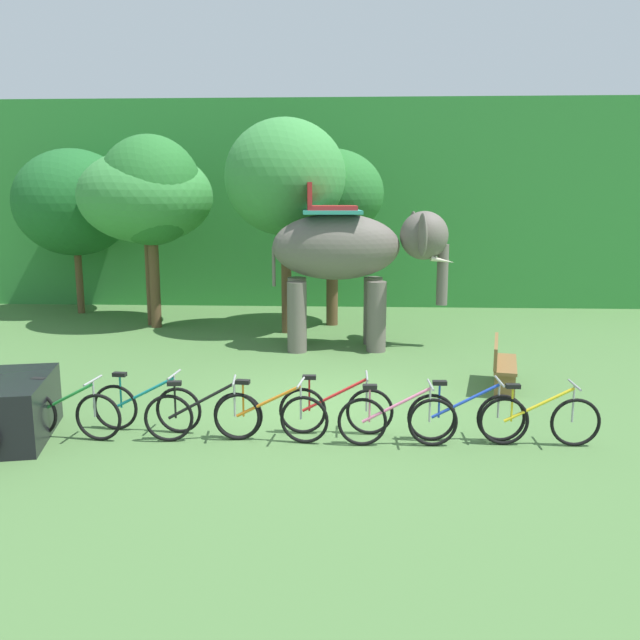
{
  "coord_description": "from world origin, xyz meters",
  "views": [
    {
      "loc": [
        0.41,
        -10.77,
        3.55
      ],
      "look_at": [
        -0.16,
        1.0,
        1.3
      ],
      "focal_mm": 37.43,
      "sensor_mm": 36.0,
      "label": 1
    }
  ],
  "objects_px": {
    "bike_green": "(66,413)",
    "bike_red": "(336,409)",
    "tree_center_right": "(285,178)",
    "bike_blue": "(466,416)",
    "tree_center": "(74,203)",
    "tree_far_left": "(332,194)",
    "bike_yellow": "(539,420)",
    "wooden_bench": "(502,362)",
    "elephant": "(351,253)",
    "bike_black": "(203,415)",
    "tree_center_left": "(146,197)",
    "bike_pink": "(397,420)",
    "tree_right": "(150,191)",
    "bike_orange": "(270,416)",
    "bike_teal": "(146,407)"
  },
  "relations": [
    {
      "from": "elephant",
      "to": "bike_blue",
      "type": "bearing_deg",
      "value": -73.96
    },
    {
      "from": "bike_green",
      "to": "bike_blue",
      "type": "relative_size",
      "value": 1.0
    },
    {
      "from": "tree_center_left",
      "to": "tree_center_right",
      "type": "relative_size",
      "value": 0.87
    },
    {
      "from": "elephant",
      "to": "bike_red",
      "type": "height_order",
      "value": "elephant"
    },
    {
      "from": "bike_green",
      "to": "bike_black",
      "type": "xyz_separation_m",
      "value": [
        2.02,
        0.01,
        0.0
      ]
    },
    {
      "from": "bike_yellow",
      "to": "bike_red",
      "type": "bearing_deg",
      "value": 173.51
    },
    {
      "from": "bike_teal",
      "to": "bike_orange",
      "type": "relative_size",
      "value": 1.0
    },
    {
      "from": "bike_green",
      "to": "bike_red",
      "type": "bearing_deg",
      "value": 5.62
    },
    {
      "from": "elephant",
      "to": "bike_yellow",
      "type": "xyz_separation_m",
      "value": [
        2.71,
        -6.02,
        -1.82
      ]
    },
    {
      "from": "bike_teal",
      "to": "bike_blue",
      "type": "height_order",
      "value": "same"
    },
    {
      "from": "elephant",
      "to": "bike_green",
      "type": "height_order",
      "value": "elephant"
    },
    {
      "from": "elephant",
      "to": "bike_black",
      "type": "xyz_separation_m",
      "value": [
        -2.1,
        -6.07,
        -1.82
      ]
    },
    {
      "from": "tree_center_right",
      "to": "wooden_bench",
      "type": "height_order",
      "value": "tree_center_right"
    },
    {
      "from": "bike_red",
      "to": "bike_pink",
      "type": "distance_m",
      "value": 0.99
    },
    {
      "from": "tree_center",
      "to": "bike_green",
      "type": "bearing_deg",
      "value": -68.86
    },
    {
      "from": "tree_center_left",
      "to": "bike_black",
      "type": "xyz_separation_m",
      "value": [
        3.33,
        -8.53,
        -3.07
      ]
    },
    {
      "from": "elephant",
      "to": "bike_pink",
      "type": "height_order",
      "value": "elephant"
    },
    {
      "from": "tree_center_left",
      "to": "bike_teal",
      "type": "distance_m",
      "value": 9.06
    },
    {
      "from": "bike_blue",
      "to": "bike_yellow",
      "type": "height_order",
      "value": "same"
    },
    {
      "from": "tree_center_right",
      "to": "bike_pink",
      "type": "height_order",
      "value": "tree_center_right"
    },
    {
      "from": "elephant",
      "to": "bike_teal",
      "type": "xyz_separation_m",
      "value": [
        -3.05,
        -5.72,
        -1.82
      ]
    },
    {
      "from": "bike_teal",
      "to": "bike_green",
      "type": "bearing_deg",
      "value": -161.42
    },
    {
      "from": "bike_black",
      "to": "elephant",
      "type": "bearing_deg",
      "value": 70.88
    },
    {
      "from": "elephant",
      "to": "bike_orange",
      "type": "xyz_separation_m",
      "value": [
        -1.14,
        -6.04,
        -1.82
      ]
    },
    {
      "from": "tree_center",
      "to": "tree_far_left",
      "type": "xyz_separation_m",
      "value": [
        7.58,
        -1.45,
        0.24
      ]
    },
    {
      "from": "tree_center_right",
      "to": "bike_green",
      "type": "height_order",
      "value": "tree_center_right"
    },
    {
      "from": "bike_black",
      "to": "bike_yellow",
      "type": "height_order",
      "value": "same"
    },
    {
      "from": "tree_center_right",
      "to": "bike_green",
      "type": "xyz_separation_m",
      "value": [
        -2.49,
        -7.71,
        -3.53
      ]
    },
    {
      "from": "bike_green",
      "to": "bike_black",
      "type": "bearing_deg",
      "value": 0.39
    },
    {
      "from": "tree_center_left",
      "to": "bike_orange",
      "type": "relative_size",
      "value": 2.75
    },
    {
      "from": "elephant",
      "to": "bike_green",
      "type": "xyz_separation_m",
      "value": [
        -4.13,
        -6.08,
        -1.82
      ]
    },
    {
      "from": "tree_center",
      "to": "bike_red",
      "type": "distance_m",
      "value": 12.96
    },
    {
      "from": "tree_center",
      "to": "bike_green",
      "type": "xyz_separation_m",
      "value": [
        3.96,
        -10.25,
        -2.88
      ]
    },
    {
      "from": "tree_right",
      "to": "wooden_bench",
      "type": "height_order",
      "value": "tree_right"
    },
    {
      "from": "bike_blue",
      "to": "tree_center_right",
      "type": "bearing_deg",
      "value": 113.92
    },
    {
      "from": "bike_orange",
      "to": "wooden_bench",
      "type": "bearing_deg",
      "value": 36.44
    },
    {
      "from": "elephant",
      "to": "bike_black",
      "type": "height_order",
      "value": "elephant"
    },
    {
      "from": "bike_green",
      "to": "bike_orange",
      "type": "bearing_deg",
      "value": 0.82
    },
    {
      "from": "tree_center_left",
      "to": "tree_right",
      "type": "xyz_separation_m",
      "value": [
        0.22,
        -0.3,
        0.14
      ]
    },
    {
      "from": "tree_center_right",
      "to": "bike_blue",
      "type": "height_order",
      "value": "tree_center_right"
    },
    {
      "from": "tree_center",
      "to": "elephant",
      "type": "distance_m",
      "value": 9.16
    },
    {
      "from": "elephant",
      "to": "bike_yellow",
      "type": "relative_size",
      "value": 2.45
    },
    {
      "from": "tree_far_left",
      "to": "bike_orange",
      "type": "distance_m",
      "value": 9.32
    },
    {
      "from": "bike_green",
      "to": "bike_black",
      "type": "relative_size",
      "value": 1.0
    },
    {
      "from": "bike_blue",
      "to": "bike_yellow",
      "type": "distance_m",
      "value": 1.02
    },
    {
      "from": "tree_center_right",
      "to": "bike_blue",
      "type": "xyz_separation_m",
      "value": [
        3.34,
        -7.53,
        -3.53
      ]
    },
    {
      "from": "bike_pink",
      "to": "wooden_bench",
      "type": "xyz_separation_m",
      "value": [
        2.11,
        3.0,
        0.09
      ]
    },
    {
      "from": "bike_teal",
      "to": "bike_yellow",
      "type": "relative_size",
      "value": 1.0
    },
    {
      "from": "tree_center",
      "to": "bike_pink",
      "type": "relative_size",
      "value": 2.81
    },
    {
      "from": "tree_center",
      "to": "bike_yellow",
      "type": "height_order",
      "value": "tree_center"
    }
  ]
}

